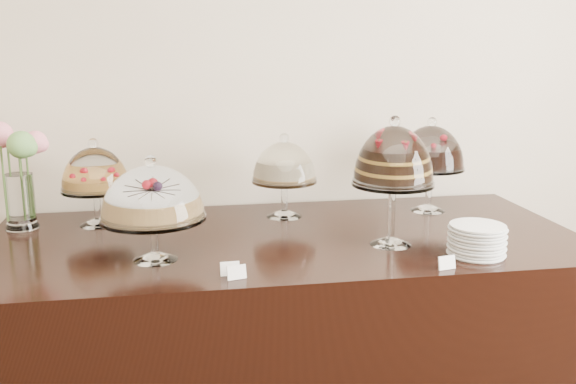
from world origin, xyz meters
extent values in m
cube|color=beige|center=(0.00, 3.00, 1.50)|extent=(5.00, 0.04, 3.00)
cube|color=black|center=(0.08, 2.45, 0.45)|extent=(2.20, 1.00, 0.90)
cone|color=white|center=(-0.39, 2.26, 0.91)|extent=(0.15, 0.15, 0.02)
cylinder|color=white|center=(-0.39, 2.26, 0.98)|extent=(0.03, 0.03, 0.11)
cylinder|color=white|center=(-0.39, 2.26, 1.05)|extent=(0.35, 0.35, 0.01)
cylinder|color=tan|center=(-0.39, 2.26, 1.08)|extent=(0.28, 0.28, 0.06)
sphere|color=#AF0E1B|center=(-0.32, 2.28, 1.12)|extent=(0.02, 0.02, 0.02)
sphere|color=#AF0E1B|center=(-0.45, 2.31, 1.12)|extent=(0.02, 0.02, 0.02)
sphere|color=#AF0E1B|center=(-0.41, 2.18, 1.12)|extent=(0.02, 0.02, 0.02)
sphere|color=white|center=(-0.39, 2.26, 1.23)|extent=(0.04, 0.04, 0.04)
cone|color=white|center=(0.44, 2.28, 0.91)|extent=(0.15, 0.15, 0.02)
cylinder|color=white|center=(0.44, 2.28, 1.02)|extent=(0.03, 0.03, 0.19)
cylinder|color=white|center=(0.44, 2.28, 1.12)|extent=(0.29, 0.29, 0.01)
cylinder|color=black|center=(0.44, 2.28, 1.19)|extent=(0.20, 0.20, 0.11)
sphere|color=#AF0E1B|center=(0.49, 2.30, 1.25)|extent=(0.02, 0.02, 0.02)
sphere|color=#AF0E1B|center=(0.42, 2.34, 1.25)|extent=(0.02, 0.02, 0.02)
sphere|color=#AF0E1B|center=(0.38, 2.27, 1.25)|extent=(0.02, 0.02, 0.02)
sphere|color=#AF0E1B|center=(0.45, 2.23, 1.25)|extent=(0.02, 0.02, 0.02)
sphere|color=white|center=(0.44, 2.28, 1.34)|extent=(0.04, 0.04, 0.04)
cone|color=white|center=(0.12, 2.72, 0.91)|extent=(0.15, 0.15, 0.02)
cylinder|color=white|center=(0.12, 2.72, 0.99)|extent=(0.03, 0.03, 0.12)
cylinder|color=white|center=(0.12, 2.72, 1.05)|extent=(0.27, 0.27, 0.01)
cylinder|color=beige|center=(0.12, 2.72, 1.10)|extent=(0.21, 0.21, 0.07)
sphere|color=white|center=(0.12, 2.72, 1.23)|extent=(0.04, 0.04, 0.04)
cone|color=white|center=(0.75, 2.71, 0.91)|extent=(0.15, 0.15, 0.02)
cylinder|color=white|center=(0.75, 2.71, 1.00)|extent=(0.03, 0.03, 0.16)
cylinder|color=white|center=(0.75, 2.71, 1.09)|extent=(0.29, 0.29, 0.01)
cylinder|color=black|center=(0.75, 2.71, 1.13)|extent=(0.24, 0.24, 0.08)
sphere|color=#AF0E1B|center=(0.81, 2.73, 1.18)|extent=(0.02, 0.02, 0.02)
sphere|color=#AF0E1B|center=(0.70, 2.76, 1.18)|extent=(0.02, 0.02, 0.02)
sphere|color=#AF0E1B|center=(0.73, 2.65, 1.18)|extent=(0.02, 0.02, 0.02)
sphere|color=white|center=(0.75, 2.71, 1.28)|extent=(0.04, 0.04, 0.04)
cone|color=white|center=(-0.63, 2.73, 0.91)|extent=(0.15, 0.15, 0.02)
cylinder|color=white|center=(-0.63, 2.73, 0.98)|extent=(0.03, 0.03, 0.11)
cylinder|color=white|center=(-0.63, 2.73, 1.04)|extent=(0.27, 0.27, 0.01)
cylinder|color=gold|center=(-0.63, 2.73, 1.07)|extent=(0.21, 0.21, 0.04)
sphere|color=#AF0E1B|center=(-0.57, 2.74, 1.10)|extent=(0.02, 0.02, 0.02)
sphere|color=#AF0E1B|center=(-0.61, 2.78, 1.10)|extent=(0.02, 0.02, 0.02)
sphere|color=#AF0E1B|center=(-0.67, 2.77, 1.10)|extent=(0.02, 0.02, 0.02)
sphere|color=#AF0E1B|center=(-0.68, 2.71, 1.10)|extent=(0.02, 0.02, 0.02)
sphere|color=#AF0E1B|center=(-0.64, 2.67, 1.10)|extent=(0.02, 0.02, 0.02)
sphere|color=#AF0E1B|center=(-0.58, 2.69, 1.10)|extent=(0.02, 0.02, 0.02)
sphere|color=white|center=(-0.63, 2.73, 1.23)|extent=(0.04, 0.04, 0.04)
cylinder|color=white|center=(-0.92, 2.73, 1.01)|extent=(0.11, 0.11, 0.21)
cylinder|color=#476B2D|center=(-0.88, 2.73, 1.09)|extent=(0.01, 0.01, 0.30)
sphere|color=pink|center=(-0.84, 2.74, 1.24)|extent=(0.09, 0.09, 0.09)
cylinder|color=#476B2D|center=(-0.91, 2.77, 1.08)|extent=(0.01, 0.01, 0.27)
sphere|color=pink|center=(-0.90, 2.81, 1.21)|extent=(0.08, 0.08, 0.08)
cylinder|color=#476B2D|center=(-0.95, 2.75, 1.10)|extent=(0.01, 0.01, 0.32)
cylinder|color=#476B2D|center=(-0.96, 2.69, 1.08)|extent=(0.01, 0.01, 0.29)
cylinder|color=#476B2D|center=(-0.89, 2.69, 1.09)|extent=(0.01, 0.01, 0.30)
sphere|color=#649C4B|center=(-0.87, 2.66, 1.24)|extent=(0.10, 0.10, 0.10)
cylinder|color=white|center=(0.68, 2.12, 0.90)|extent=(0.19, 0.19, 0.01)
cylinder|color=white|center=(0.68, 2.12, 0.92)|extent=(0.18, 0.18, 0.01)
cylinder|color=white|center=(0.68, 2.12, 0.93)|extent=(0.19, 0.19, 0.01)
cylinder|color=white|center=(0.68, 2.12, 0.94)|extent=(0.18, 0.18, 0.01)
cylinder|color=white|center=(0.68, 2.12, 0.95)|extent=(0.19, 0.19, 0.01)
cylinder|color=white|center=(0.68, 2.12, 0.96)|extent=(0.18, 0.18, 0.01)
cylinder|color=white|center=(0.68, 2.12, 0.97)|extent=(0.19, 0.19, 0.01)
cylinder|color=white|center=(0.68, 2.12, 0.98)|extent=(0.18, 0.18, 0.01)
cylinder|color=white|center=(0.68, 2.12, 0.99)|extent=(0.19, 0.19, 0.01)
cylinder|color=white|center=(0.68, 2.12, 1.00)|extent=(0.18, 0.18, 0.01)
cube|color=white|center=(-0.14, 2.03, 0.92)|extent=(0.06, 0.03, 0.04)
cube|color=white|center=(0.53, 2.00, 0.92)|extent=(0.06, 0.03, 0.04)
cube|color=white|center=(-0.16, 2.07, 0.92)|extent=(0.06, 0.02, 0.04)
camera|label=1|loc=(-0.30, 0.18, 1.61)|focal=40.00mm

